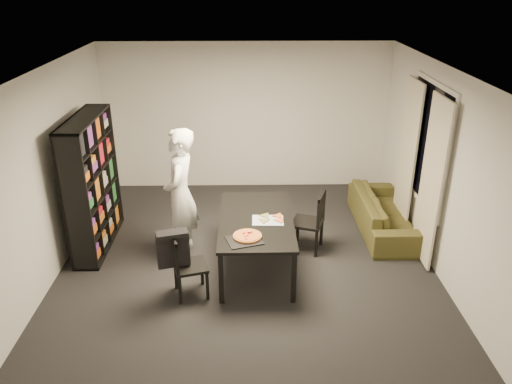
{
  "coord_description": "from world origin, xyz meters",
  "views": [
    {
      "loc": [
        0.0,
        -5.84,
        3.66
      ],
      "look_at": [
        0.12,
        0.05,
        1.05
      ],
      "focal_mm": 35.0,
      "sensor_mm": 36.0,
      "label": 1
    }
  ],
  "objects_px": {
    "bookshelf": "(92,184)",
    "chair_left": "(184,262)",
    "dining_table": "(256,223)",
    "pepperoni_pizza": "(247,236)",
    "chair_right": "(313,218)",
    "person": "(181,195)",
    "baking_tray": "(244,240)",
    "sofa": "(384,213)"
  },
  "relations": [
    {
      "from": "dining_table",
      "to": "person",
      "type": "bearing_deg",
      "value": 162.19
    },
    {
      "from": "baking_tray",
      "to": "chair_right",
      "type": "bearing_deg",
      "value": 46.09
    },
    {
      "from": "chair_right",
      "to": "baking_tray",
      "type": "xyz_separation_m",
      "value": [
        -0.96,
        -1.0,
        0.22
      ]
    },
    {
      "from": "dining_table",
      "to": "chair_left",
      "type": "bearing_deg",
      "value": -143.83
    },
    {
      "from": "pepperoni_pizza",
      "to": "sofa",
      "type": "bearing_deg",
      "value": 36.24
    },
    {
      "from": "pepperoni_pizza",
      "to": "baking_tray",
      "type": "bearing_deg",
      "value": -117.49
    },
    {
      "from": "bookshelf",
      "to": "chair_right",
      "type": "relative_size",
      "value": 2.14
    },
    {
      "from": "chair_left",
      "to": "person",
      "type": "xyz_separation_m",
      "value": [
        -0.12,
        0.97,
        0.44
      ]
    },
    {
      "from": "baking_tray",
      "to": "pepperoni_pizza",
      "type": "xyz_separation_m",
      "value": [
        0.04,
        0.07,
        0.02
      ]
    },
    {
      "from": "person",
      "to": "chair_right",
      "type": "bearing_deg",
      "value": 95.32
    },
    {
      "from": "chair_left",
      "to": "baking_tray",
      "type": "distance_m",
      "value": 0.77
    },
    {
      "from": "chair_left",
      "to": "sofa",
      "type": "relative_size",
      "value": 0.44
    },
    {
      "from": "bookshelf",
      "to": "chair_left",
      "type": "height_order",
      "value": "bookshelf"
    },
    {
      "from": "dining_table",
      "to": "sofa",
      "type": "distance_m",
      "value": 2.25
    },
    {
      "from": "chair_left",
      "to": "chair_right",
      "type": "bearing_deg",
      "value": -73.7
    },
    {
      "from": "baking_tray",
      "to": "bookshelf",
      "type": "bearing_deg",
      "value": 149.74
    },
    {
      "from": "bookshelf",
      "to": "pepperoni_pizza",
      "type": "bearing_deg",
      "value": -28.35
    },
    {
      "from": "chair_right",
      "to": "baking_tray",
      "type": "relative_size",
      "value": 2.21
    },
    {
      "from": "chair_left",
      "to": "person",
      "type": "relative_size",
      "value": 0.45
    },
    {
      "from": "person",
      "to": "pepperoni_pizza",
      "type": "height_order",
      "value": "person"
    },
    {
      "from": "bookshelf",
      "to": "person",
      "type": "bearing_deg",
      "value": -14.5
    },
    {
      "from": "dining_table",
      "to": "pepperoni_pizza",
      "type": "relative_size",
      "value": 4.92
    },
    {
      "from": "bookshelf",
      "to": "sofa",
      "type": "height_order",
      "value": "bookshelf"
    },
    {
      "from": "person",
      "to": "chair_left",
      "type": "bearing_deg",
      "value": 9.76
    },
    {
      "from": "pepperoni_pizza",
      "to": "dining_table",
      "type": "bearing_deg",
      "value": 77.27
    },
    {
      "from": "bookshelf",
      "to": "chair_left",
      "type": "relative_size",
      "value": 2.29
    },
    {
      "from": "baking_tray",
      "to": "sofa",
      "type": "relative_size",
      "value": 0.21
    },
    {
      "from": "bookshelf",
      "to": "person",
      "type": "distance_m",
      "value": 1.31
    },
    {
      "from": "person",
      "to": "baking_tray",
      "type": "relative_size",
      "value": 4.59
    },
    {
      "from": "bookshelf",
      "to": "chair_right",
      "type": "height_order",
      "value": "bookshelf"
    },
    {
      "from": "chair_right",
      "to": "person",
      "type": "height_order",
      "value": "person"
    },
    {
      "from": "chair_left",
      "to": "sofa",
      "type": "xyz_separation_m",
      "value": [
        2.86,
        1.66,
        -0.2
      ]
    },
    {
      "from": "bookshelf",
      "to": "person",
      "type": "relative_size",
      "value": 1.03
    },
    {
      "from": "bookshelf",
      "to": "baking_tray",
      "type": "distance_m",
      "value": 2.47
    },
    {
      "from": "dining_table",
      "to": "pepperoni_pizza",
      "type": "xyz_separation_m",
      "value": [
        -0.12,
        -0.51,
        0.09
      ]
    },
    {
      "from": "bookshelf",
      "to": "chair_left",
      "type": "bearing_deg",
      "value": -43.0
    },
    {
      "from": "chair_left",
      "to": "bookshelf",
      "type": "bearing_deg",
      "value": 31.23
    },
    {
      "from": "baking_tray",
      "to": "dining_table",
      "type": "bearing_deg",
      "value": 75.3
    },
    {
      "from": "pepperoni_pizza",
      "to": "chair_right",
      "type": "bearing_deg",
      "value": 45.07
    },
    {
      "from": "baking_tray",
      "to": "sofa",
      "type": "bearing_deg",
      "value": 37.02
    },
    {
      "from": "dining_table",
      "to": "person",
      "type": "distance_m",
      "value": 1.09
    },
    {
      "from": "person",
      "to": "pepperoni_pizza",
      "type": "xyz_separation_m",
      "value": [
        0.89,
        -0.84,
        -0.17
      ]
    }
  ]
}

